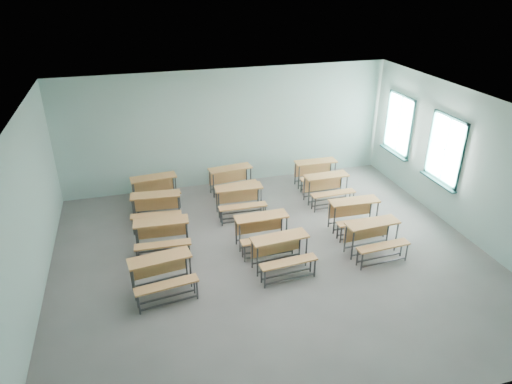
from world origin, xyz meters
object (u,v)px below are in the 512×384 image
desk_unit_r1c1 (263,228)px  desk_unit_r0c2 (374,234)px  desk_unit_r0c1 (282,249)px  desk_unit_r2c0 (156,205)px  desk_unit_r3c0 (155,187)px  desk_unit_r2c2 (327,185)px  desk_unit_r3c1 (232,177)px  desk_unit_r1c0 (162,233)px  desk_unit_r1c2 (355,211)px  desk_unit_r0c0 (162,271)px  desk_unit_r2c1 (240,197)px  desk_unit_r3c2 (317,170)px

desk_unit_r1c1 → desk_unit_r0c2: bearing=-23.4°
desk_unit_r0c1 → desk_unit_r2c0: same height
desk_unit_r0c2 → desk_unit_r3c0: bearing=136.5°
desk_unit_r2c2 → desk_unit_r3c1: same height
desk_unit_r0c1 → desk_unit_r3c1: bearing=88.2°
desk_unit_r1c0 → desk_unit_r1c2: same height
desk_unit_r0c1 → desk_unit_r3c1: (-0.17, 3.66, 0.00)m
desk_unit_r0c0 → desk_unit_r1c0: (0.13, 1.36, 0.00)m
desk_unit_r2c0 → desk_unit_r3c0: 1.03m
desk_unit_r2c1 → desk_unit_r2c0: bearing=177.9°
desk_unit_r0c2 → desk_unit_r3c1: 4.28m
desk_unit_r1c0 → desk_unit_r3c1: 3.14m
desk_unit_r2c2 → desk_unit_r3c0: (-4.30, 1.11, 0.00)m
desk_unit_r0c2 → desk_unit_r2c1: size_ratio=1.01×
desk_unit_r1c1 → desk_unit_r2c0: size_ratio=0.95×
desk_unit_r1c1 → desk_unit_r2c2: size_ratio=0.99×
desk_unit_r3c2 → desk_unit_r0c0: bearing=-140.6°
desk_unit_r0c1 → desk_unit_r2c1: bearing=91.4°
desk_unit_r3c0 → desk_unit_r2c2: bearing=-19.8°
desk_unit_r0c2 → desk_unit_r3c2: size_ratio=1.02×
desk_unit_r2c1 → desk_unit_r2c2: (2.35, 0.05, 0.00)m
desk_unit_r2c0 → desk_unit_r0c2: bearing=-25.6°
desk_unit_r1c2 → desk_unit_r3c1: same height
desk_unit_r0c0 → desk_unit_r1c1: size_ratio=1.07×
desk_unit_r1c0 → desk_unit_r3c1: (2.07, 2.37, 0.00)m
desk_unit_r1c0 → desk_unit_r2c1: size_ratio=1.02×
desk_unit_r0c1 → desk_unit_r1c2: 2.37m
desk_unit_r0c0 → desk_unit_r2c0: same height
desk_unit_r2c2 → desk_unit_r1c2: bearing=-89.9°
desk_unit_r0c0 → desk_unit_r1c0: bearing=77.2°
desk_unit_r3c2 → desk_unit_r2c2: bearing=-94.2°
desk_unit_r3c0 → desk_unit_r0c2: bearing=-45.6°
desk_unit_r1c1 → desk_unit_r1c0: bearing=169.1°
desk_unit_r0c2 → desk_unit_r3c1: (-2.23, 3.65, 0.00)m
desk_unit_r2c2 → desk_unit_r3c0: same height
desk_unit_r3c2 → desk_unit_r1c2: bearing=-89.7°
desk_unit_r3c2 → desk_unit_r0c2: bearing=-90.6°
desk_unit_r1c1 → desk_unit_r1c2: same height
desk_unit_r1c0 → desk_unit_r2c0: bearing=94.2°
desk_unit_r0c1 → desk_unit_r3c1: 3.66m
desk_unit_r2c0 → desk_unit_r3c0: (0.05, 1.03, 0.00)m
desk_unit_r3c1 → desk_unit_r1c0: bearing=-137.9°
desk_unit_r0c2 → desk_unit_r1c2: (0.08, 1.02, 0.00)m
desk_unit_r0c1 → desk_unit_r1c1: size_ratio=1.04×
desk_unit_r3c2 → desk_unit_r0c1: bearing=-120.7°
desk_unit_r0c0 → desk_unit_r1c2: 4.63m
desk_unit_r1c1 → desk_unit_r3c0: 3.41m
desk_unit_r1c0 → desk_unit_r3c1: bearing=52.5°
desk_unit_r0c2 → desk_unit_r1c1: 2.36m
desk_unit_r2c1 → desk_unit_r3c0: 2.27m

